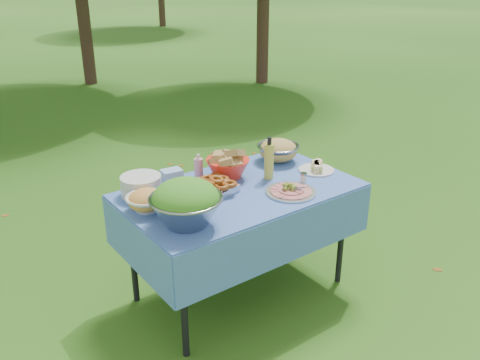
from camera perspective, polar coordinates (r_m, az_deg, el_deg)
name	(u,v)px	position (r m, az deg, el deg)	size (l,w,h in m)	color
ground	(240,290)	(3.57, 0.02, -12.23)	(80.00, 80.00, 0.00)	#183D0B
picnic_table	(240,242)	(3.36, 0.02, -6.95)	(1.46, 0.86, 0.76)	#7CA8EE
salad_bowl	(186,203)	(2.72, -6.08, -2.56)	(0.40, 0.40, 0.26)	gray
pasta_bowl_white	(147,200)	(2.94, -10.44, -2.23)	(0.23, 0.23, 0.13)	silver
plate_stack	(141,185)	(3.15, -11.04, -0.58)	(0.25, 0.25, 0.12)	silver
wipes_box	(172,178)	(3.23, -7.66, 0.20)	(0.12, 0.09, 0.11)	#94BAE7
sanitizer_bottle	(199,166)	(3.33, -4.68, 1.56)	(0.06, 0.06, 0.16)	pink
bread_bowl	(228,163)	(3.33, -1.39, 1.88)	(0.29, 0.29, 0.19)	red
pasta_bowl_steel	(278,150)	(3.63, 4.31, 3.39)	(0.30, 0.30, 0.16)	gray
fried_tray	(205,188)	(3.10, -3.94, -0.95)	(0.36, 0.26, 0.09)	silver
charcuterie_platter	(291,188)	(3.13, 5.75, -0.85)	(0.31, 0.31, 0.07)	#BABCC2
oil_bottle	(269,158)	(3.30, 3.27, 2.48)	(0.06, 0.06, 0.28)	gold
cheese_plate	(317,166)	(3.49, 8.60, 1.54)	(0.24, 0.24, 0.07)	silver
shaker	(303,178)	(3.28, 7.14, 0.23)	(0.04, 0.04, 0.07)	silver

